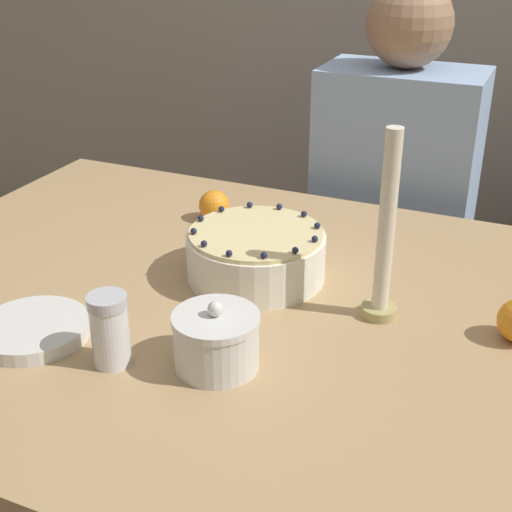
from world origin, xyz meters
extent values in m
cube|color=tan|center=(0.00, 0.00, 0.72)|extent=(1.60, 1.10, 0.03)
cylinder|color=tan|center=(-0.74, 0.49, 0.35)|extent=(0.07, 0.07, 0.70)
cylinder|color=white|center=(-0.06, 0.10, 0.78)|extent=(0.26, 0.26, 0.09)
cylinder|color=beige|center=(-0.06, 0.10, 0.83)|extent=(0.25, 0.25, 0.01)
sphere|color=#191E3D|center=(0.05, 0.10, 0.84)|extent=(0.01, 0.01, 0.01)
sphere|color=#191E3D|center=(0.04, 0.16, 0.84)|extent=(0.01, 0.01, 0.01)
sphere|color=#191E3D|center=(-0.01, 0.20, 0.84)|extent=(0.01, 0.01, 0.01)
sphere|color=#191E3D|center=(-0.06, 0.21, 0.84)|extent=(0.01, 0.01, 0.01)
sphere|color=#191E3D|center=(-0.12, 0.20, 0.84)|extent=(0.01, 0.01, 0.01)
sphere|color=#191E3D|center=(-0.16, 0.16, 0.84)|extent=(0.01, 0.01, 0.01)
sphere|color=#191E3D|center=(-0.18, 0.10, 0.84)|extent=(0.01, 0.01, 0.01)
sphere|color=#191E3D|center=(-0.16, 0.04, 0.84)|extent=(0.01, 0.01, 0.01)
sphere|color=#191E3D|center=(-0.12, 0.00, 0.84)|extent=(0.01, 0.01, 0.01)
sphere|color=#191E3D|center=(-0.06, -0.02, 0.84)|extent=(0.01, 0.01, 0.01)
sphere|color=#191E3D|center=(-0.01, 0.00, 0.84)|extent=(0.01, 0.01, 0.01)
sphere|color=#191E3D|center=(0.04, 0.04, 0.84)|extent=(0.01, 0.01, 0.01)
cylinder|color=silver|center=(0.00, -0.20, 0.77)|extent=(0.13, 0.13, 0.08)
cylinder|color=silver|center=(0.00, -0.20, 0.82)|extent=(0.14, 0.14, 0.01)
sphere|color=silver|center=(0.00, -0.20, 0.84)|extent=(0.02, 0.02, 0.02)
cylinder|color=white|center=(-0.15, -0.25, 0.79)|extent=(0.06, 0.06, 0.10)
cylinder|color=silver|center=(-0.15, -0.25, 0.84)|extent=(0.06, 0.06, 0.02)
cylinder|color=silver|center=(-0.32, -0.24, 0.74)|extent=(0.19, 0.19, 0.01)
cylinder|color=silver|center=(-0.32, -0.24, 0.75)|extent=(0.19, 0.19, 0.01)
cylinder|color=silver|center=(-0.32, -0.24, 0.75)|extent=(0.19, 0.19, 0.01)
cylinder|color=tan|center=(0.19, 0.05, 0.74)|extent=(0.06, 0.06, 0.02)
cylinder|color=silver|center=(0.19, 0.05, 0.91)|extent=(0.03, 0.03, 0.32)
sphere|color=orange|center=(-0.26, 0.31, 0.77)|extent=(0.07, 0.07, 0.07)
cube|color=#2D2D38|center=(0.05, 0.75, 0.23)|extent=(0.34, 0.34, 0.45)
cube|color=#99B7E0|center=(0.05, 0.75, 0.73)|extent=(0.40, 0.24, 0.57)
sphere|color=#9E7556|center=(0.05, 0.75, 1.12)|extent=(0.21, 0.21, 0.21)
camera|label=1|loc=(0.42, -1.01, 1.38)|focal=50.00mm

